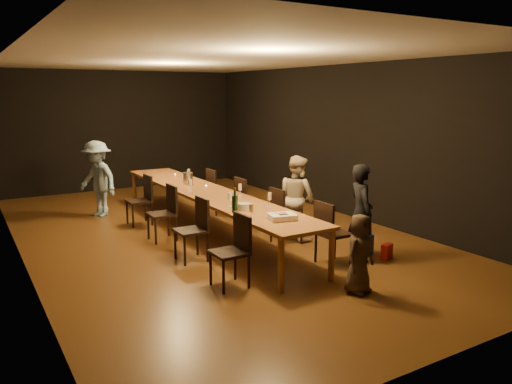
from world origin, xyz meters
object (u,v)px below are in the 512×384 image
chair_right_1 (286,215)px  chair_right_3 (220,191)px  chair_right_2 (249,202)px  chair_left_3 (139,200)px  table (207,194)px  woman_birthday (361,213)px  woman_tan (297,197)px  plate_stack (244,207)px  chair_left_1 (191,230)px  chair_right_0 (334,233)px  chair_left_0 (229,252)px  man_blue (98,179)px  champagne_bottle (235,200)px  chair_left_2 (162,213)px  child (360,254)px  birthday_cake (282,217)px  ice_bucket (188,178)px

chair_right_1 → chair_right_3: (0.00, 2.40, 0.00)m
chair_right_2 → chair_left_3: (-1.70, 1.20, 0.00)m
table → woman_birthday: 2.79m
woman_tan → plate_stack: woman_tan is taller
chair_right_2 → chair_left_1: (-1.70, -1.20, 0.00)m
chair_right_0 → woman_birthday: bearing=82.2°
chair_right_0 → chair_right_1: (0.00, 1.20, 0.00)m
chair_right_2 → plate_stack: (-1.02, -1.57, 0.34)m
chair_left_0 → woman_birthday: woman_birthday is taller
chair_right_1 → man_blue: bearing=-147.9°
table → champagne_bottle: champagne_bottle is taller
chair_left_0 → chair_left_2: bearing=0.0°
table → chair_right_3: (0.85, 1.20, -0.24)m
chair_right_2 → chair_right_3: 1.20m
chair_left_2 → child: 3.62m
table → champagne_bottle: bearing=-101.7°
woman_birthday → child: bearing=156.5°
chair_right_2 → child: (-0.41, -3.38, 0.03)m
birthday_cake → plate_stack: plate_stack is taller
woman_tan → champagne_bottle: 1.59m
chair_right_1 → plate_stack: (-1.02, -0.37, 0.34)m
chair_right_2 → woman_tan: size_ratio=0.65×
chair_left_3 → table: bearing=-144.7°
chair_right_0 → champagne_bottle: bearing=-123.8°
man_blue → ice_bucket: (1.35, -1.38, 0.10)m
table → ice_bucket: (0.02, 0.89, 0.16)m
chair_left_0 → man_blue: 4.71m
table → chair_right_1: size_ratio=6.45×
woman_birthday → chair_right_0: bearing=101.9°
chair_left_3 → man_blue: bearing=24.0°
birthday_cake → champagne_bottle: bearing=128.8°
chair_left_3 → birthday_cake: (0.86, -3.52, 0.33)m
chair_left_2 → woman_birthday: woman_birthday is taller
child → chair_left_2: bearing=93.1°
table → man_blue: bearing=120.3°
chair_left_0 → chair_left_3: (0.00, 3.60, 0.00)m
woman_birthday → chair_right_2: bearing=30.1°
child → ice_bucket: (-0.42, 4.28, 0.36)m
chair_right_2 → chair_left_0: size_ratio=1.00×
chair_right_3 → birthday_cake: bearing=-13.5°
chair_left_0 → champagne_bottle: bearing=-33.1°
table → chair_left_3: chair_left_3 is taller
chair_right_3 → plate_stack: (-1.02, -2.77, 0.34)m
chair_right_2 → table: bearing=-90.0°
chair_left_2 → woman_birthday: bearing=-138.8°
ice_bucket → plate_stack: bearing=-94.3°
chair_left_2 → man_blue: bearing=11.9°
chair_right_1 → chair_right_2: size_ratio=1.00×
chair_right_3 → chair_left_0: same height
woman_birthday → ice_bucket: woman_birthday is taller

